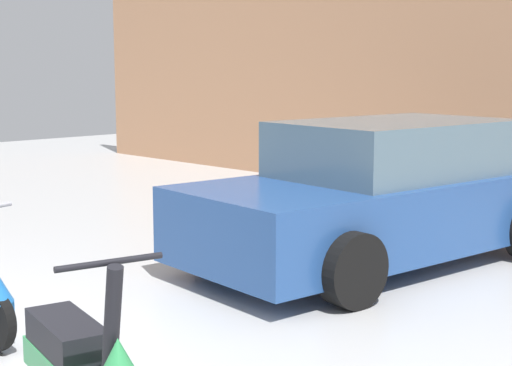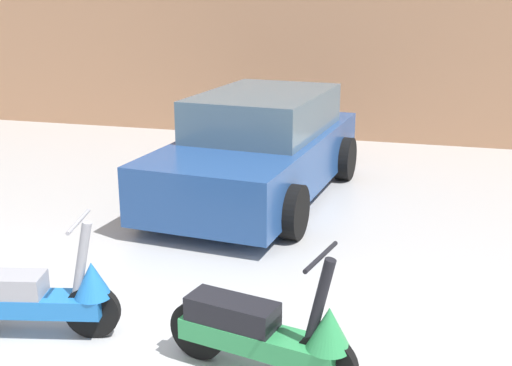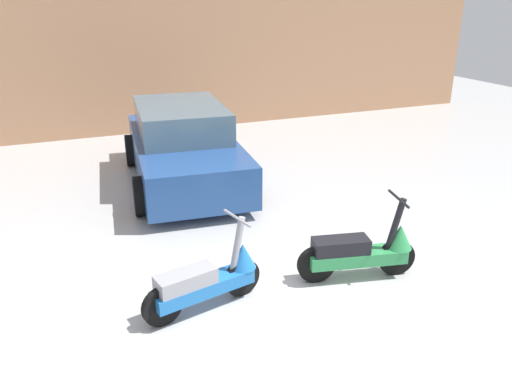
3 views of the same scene
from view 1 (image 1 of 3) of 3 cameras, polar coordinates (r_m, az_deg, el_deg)
name	(u,v)px [view 1 (image 1 of 3)]	position (r m, az deg, el deg)	size (l,w,h in m)	color
car_rear_left	(383,195)	(7.78, 9.22, -0.87)	(2.27, 4.22, 1.39)	navy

